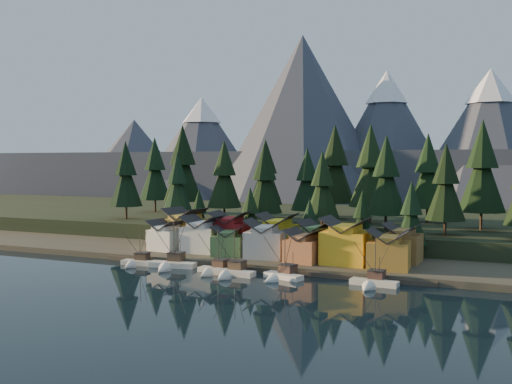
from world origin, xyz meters
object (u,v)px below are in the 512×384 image
at_px(boat_2, 214,264).
at_px(house_front_1, 202,233).
at_px(boat_3, 231,267).
at_px(boat_0, 137,257).
at_px(boat_1, 170,259).
at_px(house_front_0, 166,234).
at_px(house_back_0, 185,226).
at_px(boat_4, 280,270).
at_px(boat_6, 373,277).
at_px(house_back_1, 230,230).

bearing_deg(boat_2, house_front_1, 132.77).
distance_m(boat_2, boat_3, 4.96).
bearing_deg(boat_0, house_front_1, 56.57).
height_order(boat_1, house_front_0, boat_1).
height_order(boat_0, boat_2, boat_2).
bearing_deg(boat_1, house_back_0, 104.55).
distance_m(boat_1, boat_4, 28.14).
relative_size(boat_6, house_back_0, 1.01).
xyz_separation_m(boat_3, house_front_1, (-17.23, 18.33, 4.30)).
bearing_deg(boat_1, house_back_1, 68.60).
bearing_deg(house_front_0, boat_3, -25.40).
distance_m(boat_0, boat_1, 9.27).
bearing_deg(house_front_1, boat_2, -55.41).
height_order(boat_4, boat_6, boat_4).
relative_size(boat_0, boat_3, 0.91).
bearing_deg(house_front_0, boat_0, -78.89).
bearing_deg(house_front_1, boat_0, -121.62).
bearing_deg(boat_3, boat_1, 173.01).
xyz_separation_m(boat_3, house_back_1, (-11.99, 23.95, 4.71)).
distance_m(boat_2, house_front_0, 28.00).
bearing_deg(house_front_1, boat_6, -20.27).
xyz_separation_m(boat_1, boat_4, (28.10, -1.59, -0.11)).
distance_m(boat_0, boat_2, 21.62).
height_order(boat_2, boat_6, boat_6).
bearing_deg(house_back_1, boat_1, -110.98).
bearing_deg(boat_6, boat_2, -174.03).
relative_size(house_front_0, house_front_1, 0.93).
height_order(boat_6, house_back_1, house_back_1).
bearing_deg(boat_1, house_front_1, 82.70).
bearing_deg(boat_2, boat_1, 179.41).
xyz_separation_m(boat_0, house_back_0, (0.15, 22.53, 5.08)).
bearing_deg(boat_6, boat_3, -171.31).
relative_size(boat_0, boat_1, 0.82).
xyz_separation_m(boat_6, house_back_0, (-56.50, 22.79, 5.10)).
bearing_deg(house_front_0, boat_6, -7.80).
bearing_deg(house_back_0, boat_3, -37.15).
relative_size(house_front_1, house_back_0, 0.88).
bearing_deg(boat_4, boat_0, -165.28).
bearing_deg(boat_3, boat_4, 9.11).
bearing_deg(boat_4, boat_6, 19.60).
height_order(boat_1, boat_6, boat_1).
height_order(house_front_1, house_back_0, house_back_0).
xyz_separation_m(boat_2, boat_3, (4.79, -1.31, 0.13)).
distance_m(house_back_0, house_back_1, 14.27).
bearing_deg(boat_1, boat_3, -17.29).
xyz_separation_m(boat_0, house_front_0, (-1.12, 14.76, 3.69)).
bearing_deg(house_front_0, boat_1, -47.48).
relative_size(boat_1, boat_6, 1.16).
distance_m(boat_3, house_front_1, 25.52).
xyz_separation_m(boat_0, boat_4, (37.36, -1.26, 0.11)).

